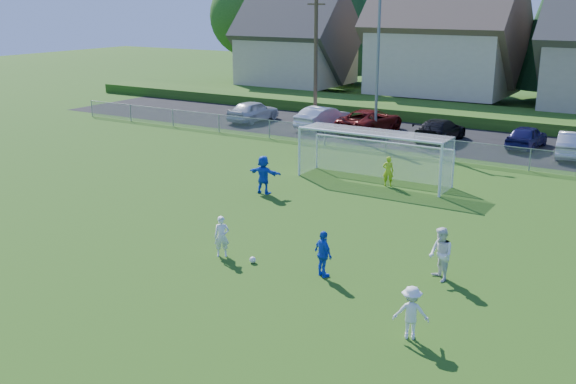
% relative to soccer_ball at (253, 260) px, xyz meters
% --- Properties ---
extents(ground, '(160.00, 160.00, 0.00)m').
position_rel_soccer_ball_xyz_m(ground, '(-0.96, -4.16, -0.11)').
color(ground, '#193D0C').
rests_on(ground, ground).
extents(asphalt_lot, '(60.00, 60.00, 0.00)m').
position_rel_soccer_ball_xyz_m(asphalt_lot, '(-0.96, 23.34, -0.10)').
color(asphalt_lot, black).
rests_on(asphalt_lot, ground).
extents(grass_embankment, '(70.00, 6.00, 0.80)m').
position_rel_soccer_ball_xyz_m(grass_embankment, '(-0.96, 30.84, 0.29)').
color(grass_embankment, '#1E420F').
rests_on(grass_embankment, ground).
extents(soccer_ball, '(0.22, 0.22, 0.22)m').
position_rel_soccer_ball_xyz_m(soccer_ball, '(0.00, 0.00, 0.00)').
color(soccer_ball, white).
rests_on(soccer_ball, ground).
extents(player_white_a, '(0.62, 0.58, 1.43)m').
position_rel_soccer_ball_xyz_m(player_white_a, '(-1.26, -0.03, 0.61)').
color(player_white_a, white).
rests_on(player_white_a, ground).
extents(player_white_b, '(1.06, 1.05, 1.73)m').
position_rel_soccer_ball_xyz_m(player_white_b, '(5.84, 1.92, 0.75)').
color(player_white_b, white).
rests_on(player_white_b, ground).
extents(player_white_c, '(1.08, 0.85, 1.46)m').
position_rel_soccer_ball_xyz_m(player_white_c, '(6.47, -2.13, 0.62)').
color(player_white_c, white).
rests_on(player_white_c, ground).
extents(player_blue_a, '(0.96, 0.76, 1.52)m').
position_rel_soccer_ball_xyz_m(player_blue_a, '(2.56, 0.25, 0.65)').
color(player_blue_a, blue).
rests_on(player_blue_a, ground).
extents(player_blue_b, '(1.64, 0.57, 1.75)m').
position_rel_soccer_ball_xyz_m(player_blue_b, '(-4.36, 7.24, 0.77)').
color(player_blue_b, blue).
rests_on(player_blue_b, ground).
extents(goalkeeper, '(0.61, 0.50, 1.44)m').
position_rel_soccer_ball_xyz_m(goalkeeper, '(-0.02, 11.34, 0.61)').
color(goalkeeper, '#ACD919').
rests_on(goalkeeper, ground).
extents(car_a, '(2.03, 4.56, 1.52)m').
position_rel_soccer_ball_xyz_m(car_a, '(-15.33, 22.38, 0.65)').
color(car_a, '#B6BBBE').
rests_on(car_a, ground).
extents(car_b, '(2.21, 4.82, 1.53)m').
position_rel_soccer_ball_xyz_m(car_b, '(-9.66, 22.54, 0.66)').
color(car_b, silver).
rests_on(car_b, ground).
extents(car_c, '(3.04, 5.76, 1.54)m').
position_rel_soccer_ball_xyz_m(car_c, '(-6.40, 23.03, 0.66)').
color(car_c, '#580C0A').
rests_on(car_c, ground).
extents(car_d, '(2.15, 4.94, 1.41)m').
position_rel_soccer_ball_xyz_m(car_d, '(-1.45, 22.63, 0.60)').
color(car_d, black).
rests_on(car_d, ground).
extents(car_e, '(1.87, 4.14, 1.38)m').
position_rel_soccer_ball_xyz_m(car_e, '(3.60, 23.38, 0.58)').
color(car_e, '#121240').
rests_on(car_e, ground).
extents(car_f, '(2.01, 4.56, 1.45)m').
position_rel_soccer_ball_xyz_m(car_f, '(6.34, 22.40, 0.62)').
color(car_f, '#B6B6B6').
rests_on(car_f, ground).
extents(soccer_goal, '(7.42, 1.90, 2.50)m').
position_rel_soccer_ball_xyz_m(soccer_goal, '(-0.96, 11.89, 1.52)').
color(soccer_goal, white).
rests_on(soccer_goal, ground).
extents(chainlink_fence, '(52.06, 0.06, 1.20)m').
position_rel_soccer_ball_xyz_m(chainlink_fence, '(-0.96, 17.84, 0.52)').
color(chainlink_fence, gray).
rests_on(chainlink_fence, ground).
extents(streetlight, '(1.38, 0.18, 9.00)m').
position_rel_soccer_ball_xyz_m(streetlight, '(-5.41, 21.84, 4.73)').
color(streetlight, slate).
rests_on(streetlight, ground).
extents(utility_pole, '(1.60, 0.26, 10.00)m').
position_rel_soccer_ball_xyz_m(utility_pole, '(-10.46, 22.84, 5.04)').
color(utility_pole, '#473321').
rests_on(utility_pole, ground).
extents(houses_row, '(53.90, 11.45, 13.27)m').
position_rel_soccer_ball_xyz_m(houses_row, '(1.01, 38.30, 7.22)').
color(houses_row, tan).
rests_on(houses_row, ground).
extents(tree_row, '(65.98, 12.36, 13.80)m').
position_rel_soccer_ball_xyz_m(tree_row, '(0.08, 44.57, 6.80)').
color(tree_row, '#382616').
rests_on(tree_row, ground).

